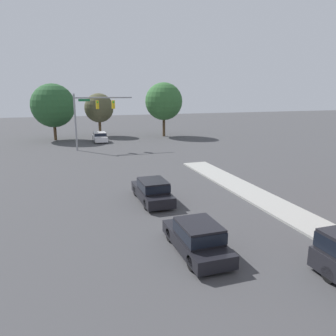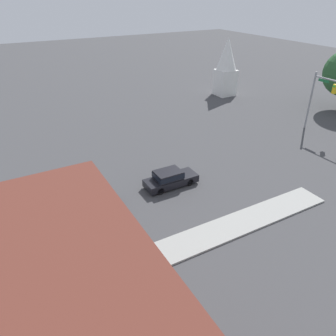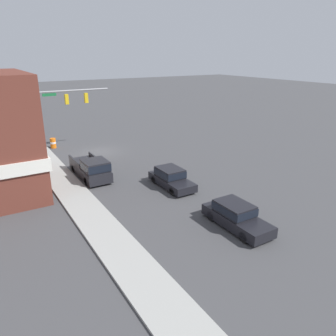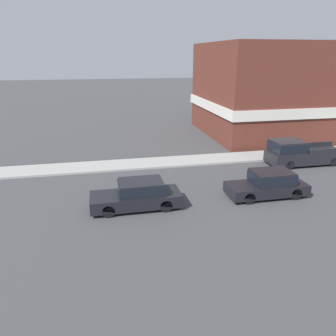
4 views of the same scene
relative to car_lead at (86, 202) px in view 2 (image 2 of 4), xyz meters
name	(u,v)px [view 2 (image 2 of 4)]	position (x,y,z in m)	size (l,w,h in m)	color
far_signal_assembly	(329,93)	(-1.52, 29.36, 4.25)	(7.24, 0.49, 6.98)	gray
car_lead	(86,202)	(0.00, 0.00, 0.00)	(1.83, 4.62, 1.53)	black
car_second_ahead	(170,178)	(0.00, 7.62, 0.00)	(1.82, 4.81, 1.53)	black
pickup_truck_parked	(27,264)	(4.86, -5.03, 0.14)	(2.01, 5.77, 1.91)	black
church_steeple	(226,65)	(-20.29, 29.37, 3.93)	(3.17, 3.17, 9.02)	white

